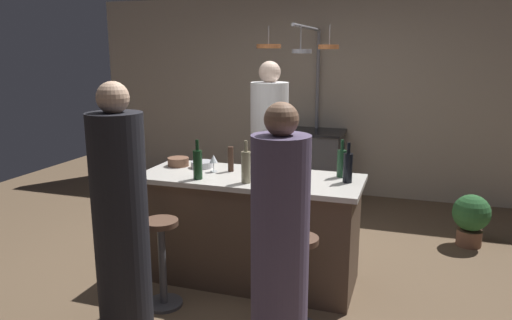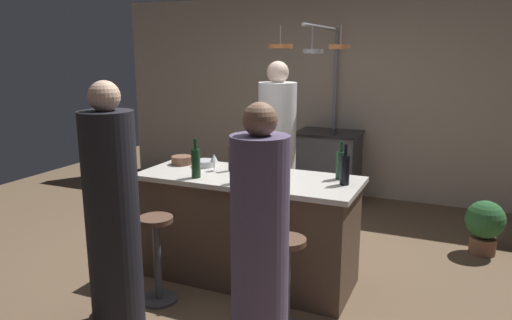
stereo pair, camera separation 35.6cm
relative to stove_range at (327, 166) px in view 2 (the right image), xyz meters
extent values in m
plane|color=brown|center=(0.00, -2.45, -0.45)|extent=(9.00, 9.00, 0.00)
cube|color=#BCAD99|center=(0.00, 0.40, 0.85)|extent=(6.40, 0.16, 2.60)
cube|color=brown|center=(0.00, -2.45, -0.02)|extent=(1.72, 0.66, 0.86)
cube|color=beige|center=(0.00, -2.45, 0.43)|extent=(1.80, 0.72, 0.04)
cube|color=#47474C|center=(0.00, 0.00, -0.02)|extent=(0.76, 0.60, 0.86)
cube|color=black|center=(0.00, 0.00, 0.43)|extent=(0.80, 0.64, 0.03)
cylinder|color=white|center=(-0.15, -1.43, 0.35)|extent=(0.38, 0.38, 1.59)
sphere|color=beige|center=(-0.15, -1.43, 1.24)|extent=(0.22, 0.22, 0.22)
cylinder|color=#4C4C51|center=(0.56, -3.07, -0.11)|extent=(0.06, 0.06, 0.62)
cylinder|color=brown|center=(0.56, -3.07, 0.21)|extent=(0.26, 0.26, 0.04)
cylinder|color=#594C6B|center=(0.54, -3.47, 0.27)|extent=(0.34, 0.34, 1.43)
sphere|color=#8C664C|center=(0.54, -3.47, 1.07)|extent=(0.20, 0.20, 0.20)
cylinder|color=#4C4C51|center=(-0.48, -3.07, -0.43)|extent=(0.28, 0.28, 0.02)
cylinder|color=#4C4C51|center=(-0.48, -3.07, -0.11)|extent=(0.06, 0.06, 0.62)
cylinder|color=brown|center=(-0.48, -3.07, 0.21)|extent=(0.26, 0.26, 0.04)
cylinder|color=black|center=(-0.56, -3.44, 0.31)|extent=(0.36, 0.36, 1.51)
sphere|color=#D8AD8C|center=(-0.56, -3.44, 1.16)|extent=(0.21, 0.21, 0.21)
cylinder|color=gray|center=(0.00, 0.25, 0.63)|extent=(0.04, 0.04, 2.15)
cylinder|color=gray|center=(0.00, -0.44, 1.70)|extent=(0.04, 1.37, 0.04)
cylinder|color=#B26638|center=(-0.30, -0.96, 1.49)|extent=(0.26, 0.26, 0.04)
cylinder|color=gray|center=(-0.30, -0.97, 1.60)|extent=(0.01, 0.01, 0.21)
cylinder|color=gray|center=(0.05, -0.92, 1.44)|extent=(0.21, 0.21, 0.04)
cylinder|color=gray|center=(0.05, -0.97, 1.57)|extent=(0.01, 0.01, 0.26)
cylinder|color=#B26638|center=(0.35, -1.01, 1.48)|extent=(0.21, 0.21, 0.04)
cylinder|color=gray|center=(0.35, -0.97, 1.59)|extent=(0.01, 0.01, 0.22)
cylinder|color=brown|center=(1.83, -1.09, -0.37)|extent=(0.24, 0.24, 0.16)
sphere|color=#2D6633|center=(1.83, -1.09, -0.11)|extent=(0.36, 0.36, 0.36)
cylinder|color=#382319|center=(-0.20, -2.36, 0.56)|extent=(0.05, 0.05, 0.21)
cylinder|color=#193D23|center=(0.70, -2.25, 0.56)|extent=(0.07, 0.07, 0.22)
cylinder|color=#193D23|center=(0.70, -2.25, 0.71)|extent=(0.03, 0.03, 0.08)
cylinder|color=#143319|center=(-0.36, -2.67, 0.57)|extent=(0.07, 0.07, 0.23)
cylinder|color=#143319|center=(-0.36, -2.67, 0.73)|extent=(0.03, 0.03, 0.08)
cylinder|color=black|center=(0.77, -2.40, 0.57)|extent=(0.07, 0.07, 0.23)
cylinder|color=black|center=(0.77, -2.40, 0.72)|extent=(0.03, 0.03, 0.08)
cylinder|color=gray|center=(0.04, -2.65, 0.57)|extent=(0.07, 0.07, 0.24)
cylinder|color=gray|center=(0.04, -2.65, 0.74)|extent=(0.03, 0.03, 0.08)
cylinder|color=silver|center=(-0.33, -2.42, 0.46)|extent=(0.06, 0.06, 0.01)
cylinder|color=silver|center=(-0.33, -2.42, 0.50)|extent=(0.01, 0.01, 0.07)
cone|color=silver|center=(-0.33, -2.42, 0.57)|extent=(0.07, 0.07, 0.06)
cylinder|color=silver|center=(0.28, -2.44, 0.46)|extent=(0.06, 0.06, 0.01)
cylinder|color=silver|center=(0.28, -2.44, 0.50)|extent=(0.01, 0.01, 0.07)
cone|color=silver|center=(0.28, -2.44, 0.57)|extent=(0.07, 0.07, 0.06)
cylinder|color=#B7B7BC|center=(-0.49, -2.31, 0.48)|extent=(0.19, 0.19, 0.06)
cylinder|color=brown|center=(-0.71, -2.32, 0.49)|extent=(0.18, 0.18, 0.07)
camera|label=1|loc=(1.23, -5.99, 1.43)|focal=33.61mm
camera|label=2|loc=(1.56, -5.86, 1.43)|focal=33.61mm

